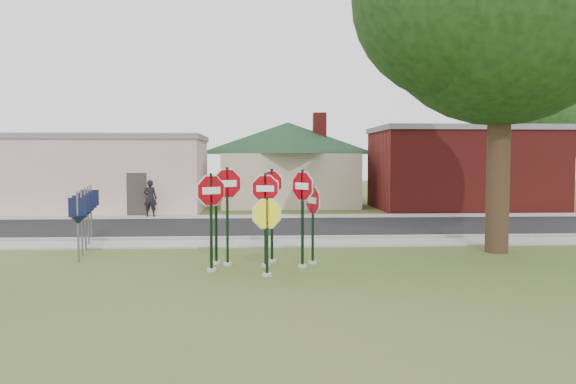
{
  "coord_description": "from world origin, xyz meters",
  "views": [
    {
      "loc": [
        0.03,
        -13.48,
        2.93
      ],
      "look_at": [
        0.89,
        2.0,
        2.0
      ],
      "focal_mm": 35.0,
      "sensor_mm": 36.0,
      "label": 1
    }
  ],
  "objects": [
    {
      "name": "ground",
      "position": [
        0.0,
        0.0,
        0.0
      ],
      "size": [
        120.0,
        120.0,
        0.0
      ],
      "primitive_type": "plane",
      "color": "#394D1D",
      "rests_on": "ground"
    },
    {
      "name": "stop_sign_back_left",
      "position": [
        -0.78,
        1.79,
        1.78
      ],
      "size": [
        1.06,
        0.41,
        2.81
      ],
      "color": "#A7A39B",
      "rests_on": "ground"
    },
    {
      "name": "stop_sign_yellow",
      "position": [
        0.28,
        0.33,
        1.23
      ],
      "size": [
        1.01,
        0.34,
        2.09
      ],
      "color": "#A7A39B",
      "rests_on": "ground"
    },
    {
      "name": "building_brick",
      "position": [
        12.0,
        18.5,
        2.4
      ],
      "size": [
        10.2,
        6.2,
        4.75
      ],
      "color": "maroon",
      "rests_on": "ground"
    },
    {
      "name": "stop_sign_center",
      "position": [
        0.26,
        1.53,
        1.63
      ],
      "size": [
        1.03,
        0.24,
        2.63
      ],
      "color": "#A7A39B",
      "rests_on": "ground"
    },
    {
      "name": "building_stucco",
      "position": [
        -9.0,
        18.0,
        2.15
      ],
      "size": [
        12.2,
        6.2,
        4.2
      ],
      "color": "beige",
      "rests_on": "ground"
    },
    {
      "name": "route_sign_row",
      "position": [
        -5.4,
        4.5,
        1.22
      ],
      "size": [
        1.43,
        4.63,
        2.0
      ],
      "color": "#59595E",
      "rests_on": "ground"
    },
    {
      "name": "building_house",
      "position": [
        2.0,
        22.0,
        3.65
      ],
      "size": [
        11.6,
        11.6,
        6.2
      ],
      "color": "#BDAF96",
      "rests_on": "ground"
    },
    {
      "name": "sidewalk_far",
      "position": [
        0.0,
        14.3,
        0.03
      ],
      "size": [
        60.0,
        1.6,
        0.06
      ],
      "primitive_type": "cube",
      "color": "gray",
      "rests_on": "ground"
    },
    {
      "name": "bg_tree_right",
      "position": [
        22.0,
        26.0,
        5.58
      ],
      "size": [
        5.6,
        5.6,
        8.4
      ],
      "color": "black",
      "rests_on": "ground"
    },
    {
      "name": "pedestrian",
      "position": [
        -5.22,
        14.4,
        0.97
      ],
      "size": [
        0.71,
        0.51,
        1.81
      ],
      "primitive_type": "imported",
      "rotation": [
        0.0,
        0.0,
        3.03
      ],
      "color": "black",
      "rests_on": "sidewalk_far"
    },
    {
      "name": "sidewalk_near",
      "position": [
        0.0,
        5.5,
        0.03
      ],
      "size": [
        60.0,
        1.6,
        0.06
      ],
      "primitive_type": "cube",
      "color": "gray",
      "rests_on": "ground"
    },
    {
      "name": "road",
      "position": [
        0.0,
        10.0,
        0.02
      ],
      "size": [
        60.0,
        7.0,
        0.04
      ],
      "primitive_type": "cube",
      "color": "black",
      "rests_on": "ground"
    },
    {
      "name": "stop_sign_far_right",
      "position": [
        1.58,
        1.91,
        1.42
      ],
      "size": [
        0.4,
        1.04,
        2.32
      ],
      "color": "#A7A39B",
      "rests_on": "ground"
    },
    {
      "name": "stop_sign_right",
      "position": [
        1.25,
        1.4,
        1.73
      ],
      "size": [
        0.68,
        0.89,
        2.74
      ],
      "color": "#A7A39B",
      "rests_on": "ground"
    },
    {
      "name": "curb",
      "position": [
        0.0,
        6.5,
        0.07
      ],
      "size": [
        60.0,
        0.2,
        0.14
      ],
      "primitive_type": "cube",
      "color": "gray",
      "rests_on": "ground"
    },
    {
      "name": "stop_sign_left",
      "position": [
        -1.15,
        1.0,
        1.67
      ],
      "size": [
        0.95,
        0.63,
        2.66
      ],
      "color": "#A7A39B",
      "rests_on": "ground"
    },
    {
      "name": "stop_sign_far_left",
      "position": [
        -1.1,
        2.02,
        1.52
      ],
      "size": [
        0.65,
        0.75,
        2.5
      ],
      "color": "#A7A39B",
      "rests_on": "ground"
    },
    {
      "name": "stop_sign_back_right",
      "position": [
        0.45,
        2.19,
        1.68
      ],
      "size": [
        0.81,
        0.56,
        2.73
      ],
      "color": "#A7A39B",
      "rests_on": "ground"
    }
  ]
}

